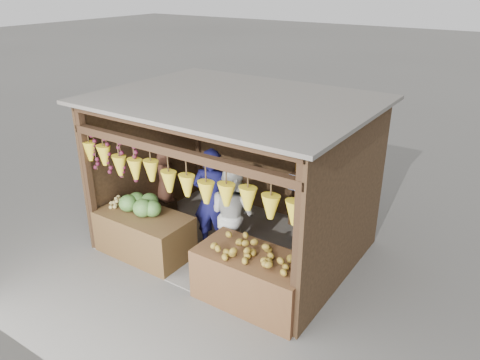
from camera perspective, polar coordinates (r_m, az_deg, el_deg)
name	(u,v)px	position (r m, az deg, el deg)	size (l,w,h in m)	color
ground	(235,245)	(8.42, -0.64, -7.89)	(80.00, 80.00, 0.00)	#514F49
stall_structure	(231,158)	(7.66, -1.08, 2.72)	(4.30, 3.30, 2.66)	slate
back_shelf	(323,189)	(8.56, 10.07, -1.10)	(1.25, 0.32, 1.32)	#382314
counter_left	(145,234)	(8.16, -11.54, -6.47)	(1.61, 0.85, 0.75)	#453017
counter_right	(253,279)	(6.89, 1.64, -11.94)	(1.69, 0.85, 0.80)	#53301B
stool	(166,206)	(9.54, -8.97, -3.18)	(0.31, 0.31, 0.29)	black
man_standing	(212,200)	(7.91, -3.41, -2.47)	(0.68, 0.44, 1.85)	#121244
woman_standing	(233,213)	(7.60, -0.88, -4.10)	(0.84, 0.65, 1.73)	silver
vendor_seated	(164,176)	(9.26, -9.22, 0.50)	(0.51, 0.33, 1.04)	brown
melon_pile	(143,203)	(8.01, -11.79, -2.77)	(1.00, 0.50, 0.32)	#1F5215
tanfruit_pile	(114,202)	(8.39, -15.08, -2.57)	(0.34, 0.40, 0.13)	tan
mango_pile	(257,252)	(6.53, 2.04, -8.78)	(1.40, 0.64, 0.22)	#B85818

